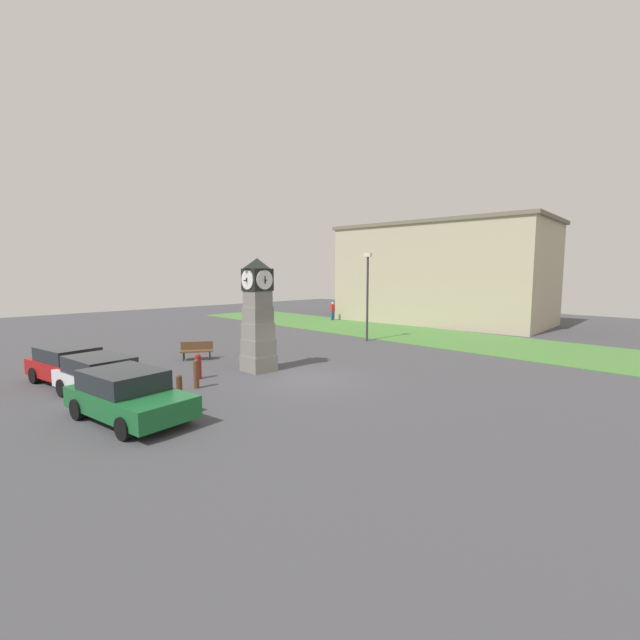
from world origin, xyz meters
TOP-DOWN VIEW (x-y plane):
  - ground_plane at (0.00, 0.00)m, footprint 77.18×77.18m
  - clock_tower at (-2.65, -0.54)m, footprint 1.31×1.38m
  - bollard_near_tower at (-0.88, -5.19)m, footprint 0.21×0.21m
  - bollard_mid_row at (-1.92, -3.99)m, footprint 0.21×0.21m
  - bollard_far_row at (-3.20, -3.23)m, footprint 0.26×0.26m
  - car_navy_sedan at (-6.09, -7.24)m, footprint 4.42×2.57m
  - car_near_tower at (-3.11, -6.97)m, footprint 4.53×2.39m
  - car_by_building at (-0.12, -7.19)m, footprint 4.54×2.62m
  - bench at (-6.89, -1.32)m, footprint 1.30×1.64m
  - pedestrian_near_bench at (-14.46, 16.37)m, footprint 0.26×0.41m
  - street_lamp_near_road at (-4.68, 9.53)m, footprint 0.50×0.24m
  - warehouse_blue_far at (-6.86, 22.57)m, footprint 18.46×10.93m
  - grass_verge_far at (-3.75, 14.15)m, footprint 46.31×7.71m

SIDE VIEW (x-z plane):
  - ground_plane at x=0.00m, z-range 0.00..0.00m
  - grass_verge_far at x=-3.75m, z-range 0.00..0.04m
  - bollard_near_tower at x=-0.88m, z-range 0.01..0.93m
  - bench at x=-6.89m, z-range 0.07..0.97m
  - bollard_far_row at x=-3.20m, z-range 0.01..1.08m
  - bollard_mid_row at x=-1.92m, z-range 0.01..1.13m
  - car_near_tower at x=-3.11m, z-range 0.02..1.47m
  - car_navy_sedan at x=-6.09m, z-range 0.02..1.47m
  - car_by_building at x=-0.12m, z-range 0.02..1.51m
  - pedestrian_near_bench at x=-14.46m, z-range 0.13..1.83m
  - clock_tower at x=-2.65m, z-range -0.15..4.91m
  - street_lamp_near_road at x=-4.68m, z-range 0.48..6.13m
  - warehouse_blue_far at x=-6.86m, z-range 0.01..8.63m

